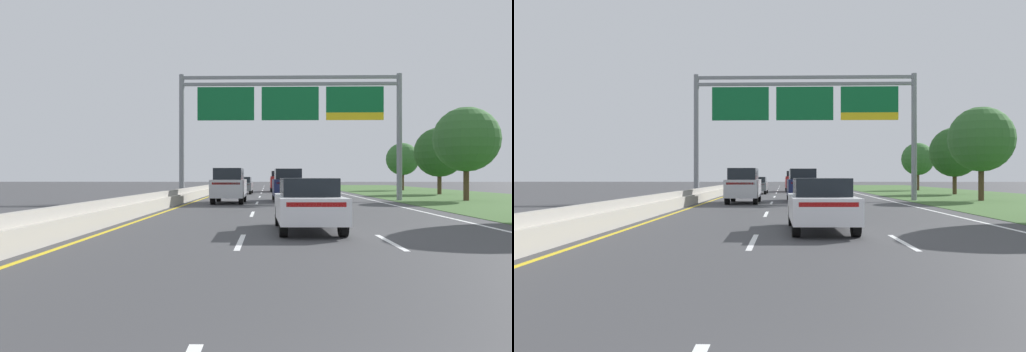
# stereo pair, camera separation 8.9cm
# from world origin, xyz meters

# --- Properties ---
(ground_plane) EXTENTS (220.00, 220.00, 0.00)m
(ground_plane) POSITION_xyz_m (0.00, 35.00, 0.00)
(ground_plane) COLOR #3D3D3F
(lane_striping) EXTENTS (11.96, 106.00, 0.01)m
(lane_striping) POSITION_xyz_m (0.00, 34.54, 0.00)
(lane_striping) COLOR white
(lane_striping) RESTS_ON ground
(grass_verge_right) EXTENTS (14.00, 110.00, 0.02)m
(grass_verge_right) POSITION_xyz_m (13.95, 35.00, 0.01)
(grass_verge_right) COLOR #3D602D
(grass_verge_right) RESTS_ON ground
(median_barrier_concrete) EXTENTS (0.60, 110.00, 0.85)m
(median_barrier_concrete) POSITION_xyz_m (-6.60, 35.00, 0.35)
(median_barrier_concrete) COLOR #A8A399
(median_barrier_concrete) RESTS_ON ground
(overhead_sign_gantry) EXTENTS (15.06, 0.42, 8.55)m
(overhead_sign_gantry) POSITION_xyz_m (0.30, 31.65, 6.11)
(overhead_sign_gantry) COLOR gray
(overhead_sign_gantry) RESTS_ON ground
(pickup_truck_red) EXTENTS (2.05, 5.42, 2.20)m
(pickup_truck_red) POSITION_xyz_m (0.04, 51.00, 1.07)
(pickup_truck_red) COLOR maroon
(pickup_truck_red) RESTS_ON ground
(car_white_centre_lane_sedan) EXTENTS (1.91, 4.44, 1.57)m
(car_white_centre_lane_sedan) POSITION_xyz_m (0.01, 13.01, 0.82)
(car_white_centre_lane_sedan) COLOR silver
(car_white_centre_lane_sedan) RESTS_ON ground
(car_navy_centre_lane_suv) EXTENTS (1.99, 4.74, 2.11)m
(car_navy_centre_lane_suv) POSITION_xyz_m (0.09, 30.71, 1.10)
(car_navy_centre_lane_suv) COLOR #161E47
(car_navy_centre_lane_suv) RESTS_ON ground
(car_grey_left_lane_sedan) EXTENTS (1.88, 4.42, 1.57)m
(car_grey_left_lane_sedan) POSITION_xyz_m (-3.58, 44.29, 0.82)
(car_grey_left_lane_sedan) COLOR slate
(car_grey_left_lane_sedan) RESTS_ON ground
(car_silver_left_lane_suv) EXTENTS (1.92, 4.71, 2.11)m
(car_silver_left_lane_suv) POSITION_xyz_m (-3.54, 28.28, 1.10)
(car_silver_left_lane_suv) COLOR #B2B5BA
(car_silver_left_lane_suv) RESTS_ON ground
(roadside_tree_mid) EXTENTS (4.29, 4.29, 6.23)m
(roadside_tree_mid) POSITION_xyz_m (11.94, 31.33, 4.07)
(roadside_tree_mid) COLOR #4C3823
(roadside_tree_mid) RESTS_ON ground
(roadside_tree_far) EXTENTS (4.44, 4.44, 6.01)m
(roadside_tree_far) POSITION_xyz_m (14.17, 42.94, 3.79)
(roadside_tree_far) COLOR #4C3823
(roadside_tree_far) RESTS_ON ground
(roadside_tree_distant) EXTENTS (3.71, 3.71, 5.47)m
(roadside_tree_distant) POSITION_xyz_m (14.26, 55.52, 3.60)
(roadside_tree_distant) COLOR #4C3823
(roadside_tree_distant) RESTS_ON ground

